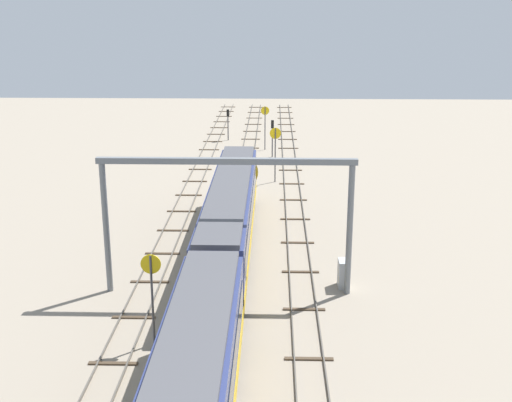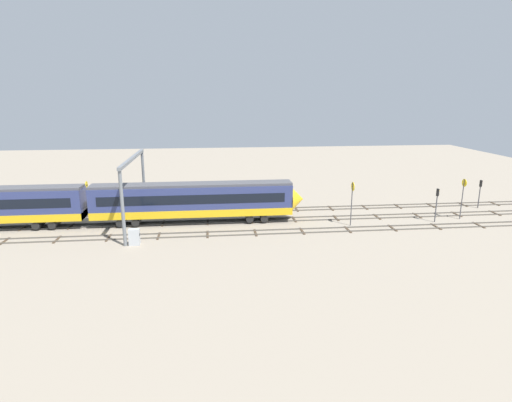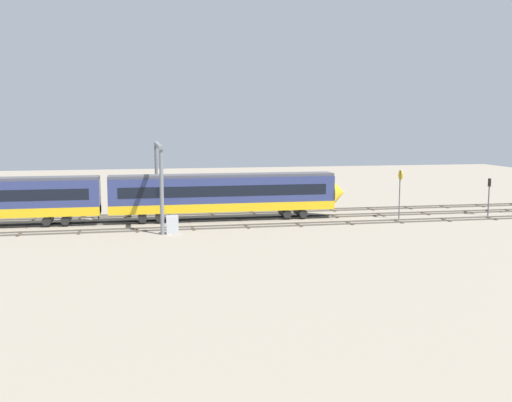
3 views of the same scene
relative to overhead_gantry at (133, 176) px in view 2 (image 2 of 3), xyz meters
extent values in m
plane|color=gray|center=(8.50, 0.25, -6.05)|extent=(151.39, 151.39, 0.00)
cube|color=#59544C|center=(8.50, -5.20, -5.97)|extent=(135.39, 0.07, 0.16)
cube|color=#59544C|center=(8.50, -3.77, -5.97)|extent=(135.39, 0.07, 0.16)
cube|color=#473828|center=(-13.16, -4.48, -6.01)|extent=(0.24, 2.40, 0.08)
cube|color=#473828|center=(-7.75, -4.48, -6.01)|extent=(0.24, 2.40, 0.08)
cube|color=#473828|center=(-2.33, -4.48, -6.01)|extent=(0.24, 2.40, 0.08)
cube|color=#473828|center=(3.08, -4.48, -6.01)|extent=(0.24, 2.40, 0.08)
cube|color=#473828|center=(8.50, -4.48, -6.01)|extent=(0.24, 2.40, 0.08)
cube|color=#473828|center=(13.92, -4.48, -6.01)|extent=(0.24, 2.40, 0.08)
cube|color=#473828|center=(19.33, -4.48, -6.01)|extent=(0.24, 2.40, 0.08)
cube|color=#473828|center=(24.75, -4.48, -6.01)|extent=(0.24, 2.40, 0.08)
cube|color=#473828|center=(30.16, -4.48, -6.01)|extent=(0.24, 2.40, 0.08)
cube|color=#473828|center=(35.58, -4.48, -6.01)|extent=(0.24, 2.40, 0.08)
cube|color=#473828|center=(40.99, -4.48, -6.01)|extent=(0.24, 2.40, 0.08)
cube|color=#59544C|center=(8.50, -0.46, -5.97)|extent=(135.39, 0.07, 0.16)
cube|color=#59544C|center=(8.50, 0.97, -5.97)|extent=(135.39, 0.07, 0.16)
cube|color=#473828|center=(-13.16, 0.25, -6.01)|extent=(0.24, 2.40, 0.08)
cube|color=#473828|center=(-7.75, 0.25, -6.01)|extent=(0.24, 2.40, 0.08)
cube|color=#473828|center=(-2.33, 0.25, -6.01)|extent=(0.24, 2.40, 0.08)
cube|color=#473828|center=(3.08, 0.25, -6.01)|extent=(0.24, 2.40, 0.08)
cube|color=#473828|center=(8.50, 0.25, -6.01)|extent=(0.24, 2.40, 0.08)
cube|color=#473828|center=(13.92, 0.25, -6.01)|extent=(0.24, 2.40, 0.08)
cube|color=#473828|center=(19.33, 0.25, -6.01)|extent=(0.24, 2.40, 0.08)
cube|color=#473828|center=(24.75, 0.25, -6.01)|extent=(0.24, 2.40, 0.08)
cube|color=#473828|center=(30.16, 0.25, -6.01)|extent=(0.24, 2.40, 0.08)
cube|color=#473828|center=(35.58, 0.25, -6.01)|extent=(0.24, 2.40, 0.08)
cube|color=#473828|center=(40.99, 0.25, -6.01)|extent=(0.24, 2.40, 0.08)
cube|color=#473828|center=(46.41, 0.25, -6.01)|extent=(0.24, 2.40, 0.08)
cube|color=#59544C|center=(8.50, 4.27, -5.97)|extent=(135.39, 0.07, 0.16)
cube|color=#59544C|center=(8.50, 5.71, -5.97)|extent=(135.39, 0.07, 0.16)
cube|color=#473828|center=(-13.26, 4.99, -6.01)|extent=(0.24, 2.40, 0.08)
cube|color=#473828|center=(-8.42, 4.99, -6.01)|extent=(0.24, 2.40, 0.08)
cube|color=#473828|center=(-3.59, 4.99, -6.01)|extent=(0.24, 2.40, 0.08)
cube|color=#473828|center=(1.25, 4.99, -6.01)|extent=(0.24, 2.40, 0.08)
cube|color=#473828|center=(6.08, 4.99, -6.01)|extent=(0.24, 2.40, 0.08)
cube|color=#473828|center=(10.92, 4.99, -6.01)|extent=(0.24, 2.40, 0.08)
cube|color=#473828|center=(15.75, 4.99, -6.01)|extent=(0.24, 2.40, 0.08)
cube|color=#473828|center=(20.59, 4.99, -6.01)|extent=(0.24, 2.40, 0.08)
cube|color=#473828|center=(25.42, 4.99, -6.01)|extent=(0.24, 2.40, 0.08)
cube|color=#473828|center=(30.26, 4.99, -6.01)|extent=(0.24, 2.40, 0.08)
cube|color=#473828|center=(35.09, 4.99, -6.01)|extent=(0.24, 2.40, 0.08)
cube|color=#473828|center=(39.93, 4.99, -6.01)|extent=(0.24, 2.40, 0.08)
cube|color=#473828|center=(44.77, 4.99, -6.01)|extent=(0.24, 2.40, 0.08)
cube|color=#473828|center=(49.60, 4.99, -6.01)|extent=(0.24, 2.40, 0.08)
cube|color=navy|center=(6.81, 0.25, -3.19)|extent=(24.00, 2.90, 3.60)
cube|color=gold|center=(6.81, 0.25, -4.54)|extent=(24.00, 2.94, 0.90)
cube|color=#4C4C51|center=(6.81, 0.25, -1.24)|extent=(24.00, 2.50, 0.30)
cube|color=black|center=(6.81, -1.21, -2.76)|extent=(22.00, 0.04, 1.10)
cube|color=black|center=(6.81, 1.71, -2.76)|extent=(22.00, 0.04, 1.10)
cylinder|color=black|center=(-1.77, 0.25, -5.44)|extent=(0.90, 2.70, 0.90)
cylinder|color=black|center=(0.03, 0.25, -5.44)|extent=(0.90, 2.70, 0.90)
cylinder|color=black|center=(13.59, 0.25, -5.44)|extent=(0.90, 2.70, 0.90)
cylinder|color=black|center=(15.39, 0.25, -5.44)|extent=(0.90, 2.70, 0.90)
cylinder|color=black|center=(-11.21, 0.25, -5.44)|extent=(0.90, 2.70, 0.90)
cylinder|color=black|center=(-9.41, 0.25, -5.44)|extent=(0.90, 2.70, 0.90)
cone|color=gold|center=(19.61, 0.25, -3.37)|extent=(1.60, 3.24, 3.24)
cylinder|color=slate|center=(0.00, -7.16, -2.09)|extent=(0.36, 0.36, 7.93)
cylinder|color=slate|center=(0.00, 7.16, -2.09)|extent=(0.36, 0.36, 7.93)
cube|color=slate|center=(0.00, 0.00, 2.05)|extent=(0.40, 14.91, 0.35)
cylinder|color=#4C4C51|center=(-6.41, 3.33, -3.64)|extent=(0.12, 0.12, 4.83)
cylinder|color=yellow|center=(-6.37, 3.33, -1.68)|extent=(0.05, 1.01, 1.01)
cube|color=black|center=(-6.34, 3.33, -1.68)|extent=(0.02, 0.46, 0.12)
cylinder|color=#4C4C51|center=(40.27, -1.67, -3.49)|extent=(0.12, 0.12, 5.12)
cylinder|color=yellow|center=(40.31, -1.67, -1.37)|extent=(0.05, 0.98, 0.98)
cube|color=black|center=(40.34, -1.67, -1.37)|extent=(0.02, 0.44, 0.12)
cylinder|color=#4C4C51|center=(25.59, -2.85, -3.41)|extent=(0.12, 0.12, 5.28)
cylinder|color=yellow|center=(25.63, -2.85, -1.25)|extent=(0.05, 1.08, 1.08)
cube|color=black|center=(25.66, -2.85, -1.25)|extent=(0.02, 0.49, 0.12)
cylinder|color=#4C4C51|center=(36.44, -2.55, -4.40)|extent=(0.14, 0.14, 3.31)
cube|color=black|center=(36.44, -2.55, -2.29)|extent=(0.20, 0.32, 0.90)
sphere|color=yellow|center=(36.55, -2.55, -2.09)|extent=(0.20, 0.20, 0.20)
sphere|color=#262626|center=(36.55, -2.55, -2.49)|extent=(0.20, 0.20, 0.20)
cylinder|color=#4C4C51|center=(45.84, 3.10, -4.53)|extent=(0.14, 0.14, 3.03)
cube|color=black|center=(45.84, 3.10, -2.57)|extent=(0.20, 0.32, 0.90)
sphere|color=red|center=(45.95, 3.10, -2.37)|extent=(0.20, 0.20, 0.20)
sphere|color=#262626|center=(45.95, 3.10, -2.77)|extent=(0.20, 0.20, 0.20)
cube|color=#B2B7BC|center=(0.92, -7.01, -5.18)|extent=(1.12, 0.64, 1.74)
cube|color=#333333|center=(1.49, -7.01, -4.92)|extent=(0.02, 0.45, 0.24)
camera|label=1|loc=(-36.10, -2.66, 10.59)|focal=45.84mm
camera|label=2|loc=(9.12, -49.64, 9.19)|focal=29.47mm
camera|label=3|loc=(-2.26, -63.77, 4.33)|focal=42.67mm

